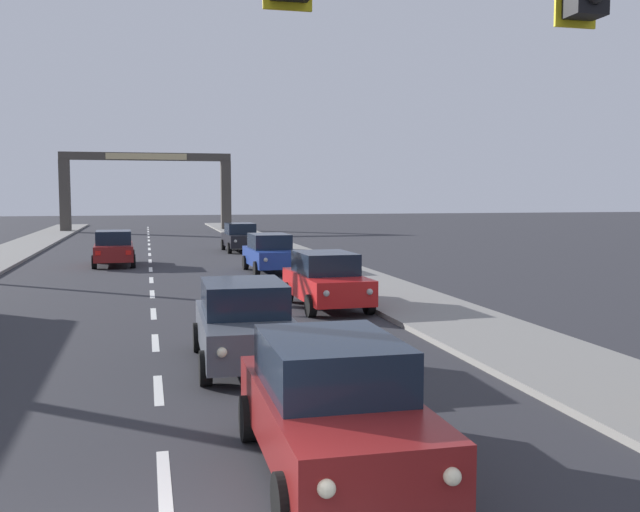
{
  "coord_description": "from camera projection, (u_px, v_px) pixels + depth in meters",
  "views": [
    {
      "loc": [
        -0.15,
        -5.98,
        3.46
      ],
      "look_at": [
        3.24,
        8.0,
        2.2
      ],
      "focal_mm": 40.29,
      "sensor_mm": 36.0,
      "label": 1
    }
  ],
  "objects": [
    {
      "name": "sedan_parked_nearest_kerb",
      "position": [
        240.0,
        237.0,
        42.76
      ],
      "size": [
        2.03,
        4.48,
        1.68
      ],
      "color": "black",
      "rests_on": "ground"
    },
    {
      "name": "sidewalk_right",
      "position": [
        362.0,
        282.0,
        27.31
      ],
      "size": [
        3.2,
        110.0,
        0.14
      ],
      "primitive_type": "cube",
      "color": "gray",
      "rests_on": "ground"
    },
    {
      "name": "traffic_signal_mast",
      "position": [
        478.0,
        17.0,
        6.27
      ],
      "size": [
        11.38,
        0.41,
        6.89
      ],
      "color": "#2D2D33",
      "rests_on": "ground"
    },
    {
      "name": "sedan_third_in_queue",
      "position": [
        244.0,
        323.0,
        14.47
      ],
      "size": [
        2.03,
        4.48,
        1.68
      ],
      "color": "#4C515B",
      "rests_on": "ground"
    },
    {
      "name": "sedan_lead_at_stop_bar",
      "position": [
        333.0,
        405.0,
        8.85
      ],
      "size": [
        1.97,
        4.46,
        1.68
      ],
      "color": "maroon",
      "rests_on": "ground"
    },
    {
      "name": "sedan_parked_mid_kerb",
      "position": [
        270.0,
        253.0,
        31.44
      ],
      "size": [
        2.04,
        4.49,
        1.68
      ],
      "color": "navy",
      "rests_on": "ground"
    },
    {
      "name": "sedan_oncoming_far",
      "position": [
        114.0,
        248.0,
        34.33
      ],
      "size": [
        2.05,
        4.49,
        1.68
      ],
      "color": "maroon",
      "rests_on": "ground"
    },
    {
      "name": "lane_markings",
      "position": [
        165.0,
        290.0,
        25.71
      ],
      "size": [
        4.28,
        88.62,
        0.01
      ],
      "color": "silver",
      "rests_on": "ground"
    },
    {
      "name": "town_gateway_arch",
      "position": [
        147.0,
        181.0,
        65.15
      ],
      "size": [
        15.15,
        0.9,
        7.12
      ],
      "color": "#423D38",
      "rests_on": "ground"
    },
    {
      "name": "sedan_parked_far_kerb",
      "position": [
        326.0,
        280.0,
        21.65
      ],
      "size": [
        2.05,
        4.49,
        1.68
      ],
      "color": "red",
      "rests_on": "ground"
    }
  ]
}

